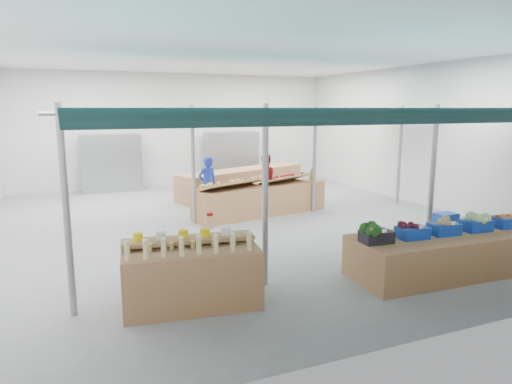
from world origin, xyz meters
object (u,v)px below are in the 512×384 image
veg_counter (451,253)px  vendor_left (208,184)px  bottle_shelf (192,275)px  vendor_right (265,180)px  fruit_counter (261,200)px  crate_stack (445,226)px

veg_counter → vendor_left: (-2.55, 6.60, 0.41)m
bottle_shelf → vendor_right: size_ratio=1.34×
bottle_shelf → vendor_left: (2.10, 6.16, 0.30)m
bottle_shelf → veg_counter: size_ratio=0.56×
bottle_shelf → vendor_left: size_ratio=1.34×
bottle_shelf → fruit_counter: size_ratio=0.54×
veg_counter → vendor_left: bearing=113.4°
crate_stack → vendor_left: vendor_left is taller
veg_counter → vendor_right: bearing=98.8°
bottle_shelf → veg_counter: 4.68m
fruit_counter → vendor_right: 1.30m
vendor_left → vendor_right: size_ratio=1.00×
crate_stack → vendor_left: size_ratio=0.38×
bottle_shelf → fruit_counter: bearing=64.5°
veg_counter → vendor_right: vendor_right is taller
bottle_shelf → vendor_left: 6.52m
vendor_left → bottle_shelf: bearing=60.2°
crate_stack → vendor_right: 5.44m
bottle_shelf → crate_stack: 6.33m
crate_stack → vendor_right: bearing=115.1°
vendor_left → veg_counter: bearing=100.1°
crate_stack → vendor_left: (-4.10, 4.91, 0.48)m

